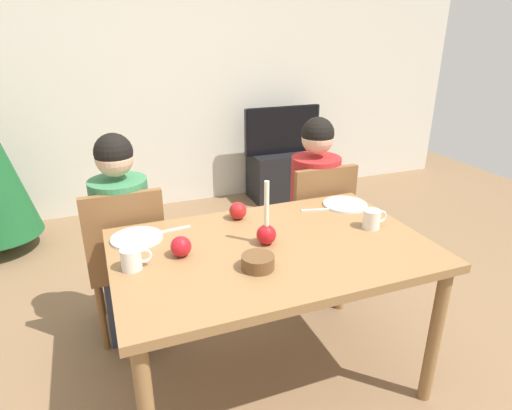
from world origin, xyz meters
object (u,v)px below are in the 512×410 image
plate_right (345,204)px  apple_by_left_plate (238,211)px  chair_left (127,255)px  candle_centerpiece (266,231)px  tv (282,130)px  mug_left (132,259)px  person_right_child (314,212)px  dining_table (272,262)px  mug_right (372,219)px  bowl_walnuts (258,262)px  plate_left (137,238)px  apple_near_candle (181,246)px  tv_stand (281,175)px  person_left_child (125,242)px  chair_right (316,223)px

plate_right → apple_by_left_plate: (-0.60, 0.04, 0.04)m
chair_left → candle_centerpiece: (0.58, -0.58, 0.30)m
chair_left → tv: (1.69, 1.69, 0.20)m
mug_left → apple_by_left_plate: (0.56, 0.32, -0.00)m
person_right_child → dining_table: bearing=-131.2°
plate_right → mug_right: 0.30m
chair_left → bowl_walnuts: (0.46, -0.77, 0.27)m
tv → candle_centerpiece: size_ratio=2.65×
plate_left → apple_near_candle: bearing=-55.3°
chair_left → mug_left: size_ratio=7.21×
apple_near_candle → candle_centerpiece: bearing=-4.0°
tv_stand → bowl_walnuts: (-1.23, -2.46, 0.54)m
dining_table → person_left_child: (-0.59, 0.64, -0.10)m
tv → apple_by_left_plate: 2.27m
chair_left → mug_right: size_ratio=7.09×
chair_left → candle_centerpiece: candle_centerpiece is taller
candle_centerpiece → plate_right: candle_centerpiece is taller
plate_left → apple_by_left_plate: (0.51, 0.05, 0.04)m
chair_left → bowl_walnuts: bearing=-58.8°
chair_left → mug_left: chair_left is taller
person_left_child → bowl_walnuts: 0.95m
apple_by_left_plate → candle_centerpiece: bearing=-84.6°
person_left_child → chair_right: bearing=-1.6°
dining_table → tv: 2.55m
mug_left → bowl_walnuts: bearing=-20.6°
chair_left → apple_near_candle: 0.65m
apple_by_left_plate → bowl_walnuts: bearing=-99.7°
bowl_walnuts → apple_by_left_plate: bearing=80.3°
mug_left → apple_near_candle: same height
tv → apple_near_candle: bearing=-123.6°
plate_right → tv: bearing=75.1°
chair_left → plate_left: size_ratio=3.83×
chair_right → tv_stand: bearing=72.5°
dining_table → chair_left: 0.86m
apple_by_left_plate → mug_left: bearing=-150.3°
tv → chair_left: bearing=-134.9°
tv_stand → plate_right: bearing=-104.9°
chair_left → apple_by_left_plate: size_ratio=10.16×
tv → plate_right: size_ratio=3.34×
plate_left → bowl_walnuts: bearing=-46.1°
dining_table → apple_near_candle: 0.42m
chair_left → tv: bearing=45.1°
mug_right → bowl_walnuts: (-0.66, -0.16, -0.02)m
dining_table → chair_left: bearing=134.4°
tv_stand → plate_right: size_ratio=2.70×
person_right_child → mug_left: size_ratio=9.39×
plate_right → person_left_child: bearing=163.2°
mug_right → chair_left: bearing=151.5°
apple_by_left_plate → tv_stand: bearing=59.9°
person_left_child → tv: 2.37m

